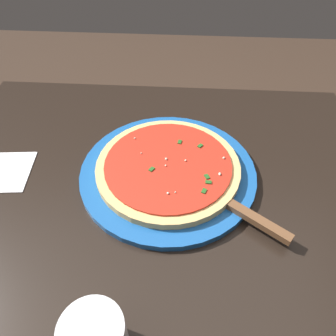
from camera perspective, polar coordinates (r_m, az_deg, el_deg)
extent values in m
plane|color=#38281E|center=(1.32, -1.69, -25.44)|extent=(5.00, 5.00, 0.00)
cube|color=black|center=(1.22, 19.21, -4.77)|extent=(0.06, 0.06, 0.71)
cube|color=black|center=(1.26, -19.84, -2.87)|extent=(0.06, 0.06, 0.71)
cube|color=black|center=(0.67, -3.00, -4.86)|extent=(0.97, 0.80, 0.03)
cylinder|color=#195199|center=(0.69, 0.00, -0.74)|extent=(0.37, 0.37, 0.01)
cylinder|color=#DBB26B|center=(0.68, 0.00, 0.15)|extent=(0.30, 0.30, 0.02)
cylinder|color=red|center=(0.67, 0.00, 0.75)|extent=(0.27, 0.27, 0.00)
sphere|color=#EFEACC|center=(0.61, 1.31, -4.30)|extent=(0.00, 0.00, 0.00)
sphere|color=#EFEACC|center=(0.66, -0.42, 0.44)|extent=(0.00, 0.00, 0.00)
sphere|color=#EFEACC|center=(0.68, -0.31, 1.61)|extent=(0.01, 0.01, 0.01)
sphere|color=#EFEACC|center=(0.69, 9.85, 1.77)|extent=(0.01, 0.01, 0.01)
sphere|color=#EFEACC|center=(0.61, -0.02, -4.49)|extent=(0.00, 0.00, 0.00)
sphere|color=#EFEACC|center=(0.65, 9.14, -1.00)|extent=(0.01, 0.01, 0.01)
sphere|color=#EFEACC|center=(0.69, -4.76, 2.65)|extent=(0.00, 0.00, 0.00)
sphere|color=#EFEACC|center=(0.73, -5.88, 5.26)|extent=(0.00, 0.00, 0.00)
sphere|color=#EFEACC|center=(0.65, 9.14, -1.16)|extent=(0.00, 0.00, 0.00)
sphere|color=#EFEACC|center=(0.67, 3.12, 1.34)|extent=(0.00, 0.00, 0.00)
cube|color=#23561E|center=(0.66, -2.90, -0.21)|extent=(0.01, 0.01, 0.00)
cube|color=#23561E|center=(0.64, 7.17, -2.57)|extent=(0.01, 0.01, 0.00)
cube|color=#23561E|center=(0.65, 6.90, -1.51)|extent=(0.01, 0.01, 0.00)
cube|color=#23561E|center=(0.72, 2.08, 4.65)|extent=(0.01, 0.01, 0.00)
cube|color=#23561E|center=(0.71, 5.71, 3.94)|extent=(0.01, 0.01, 0.00)
cube|color=#23561E|center=(0.62, 6.40, -4.05)|extent=(0.01, 0.01, 0.00)
cube|color=silver|center=(0.64, 7.06, -4.42)|extent=(0.11, 0.11, 0.00)
cube|color=brown|center=(0.61, 15.65, -9.00)|extent=(0.12, 0.09, 0.01)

